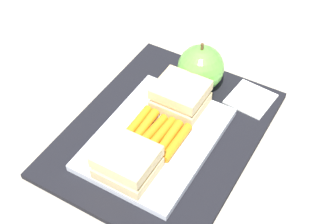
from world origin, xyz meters
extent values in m
plane|color=#B7AD99|center=(0.00, 0.00, 0.00)|extent=(2.40, 2.40, 0.00)
cube|color=black|center=(0.00, 0.00, 0.01)|extent=(0.36, 0.28, 0.01)
cube|color=white|center=(-0.03, 0.00, 0.02)|extent=(0.23, 0.17, 0.01)
cube|color=#DBC189|center=(-0.10, 0.00, 0.03)|extent=(0.07, 0.08, 0.02)
cube|color=beige|center=(-0.10, 0.00, 0.04)|extent=(0.07, 0.07, 0.01)
cube|color=#DBC189|center=(-0.10, 0.00, 0.06)|extent=(0.07, 0.08, 0.02)
cube|color=#DBC189|center=(0.05, 0.00, 0.03)|extent=(0.07, 0.08, 0.02)
cube|color=beige|center=(0.05, 0.00, 0.04)|extent=(0.07, 0.07, 0.01)
cube|color=#DBC189|center=(0.05, 0.00, 0.06)|extent=(0.07, 0.08, 0.02)
cylinder|color=orange|center=(-0.03, -0.04, 0.03)|extent=(0.08, 0.01, 0.01)
cylinder|color=orange|center=(-0.03, -0.02, 0.03)|extent=(0.08, 0.01, 0.02)
cylinder|color=orange|center=(-0.02, -0.01, 0.03)|extent=(0.08, 0.01, 0.02)
cylinder|color=orange|center=(-0.02, 0.01, 0.03)|extent=(0.08, 0.01, 0.02)
cylinder|color=orange|center=(-0.03, 0.02, 0.03)|extent=(0.08, 0.01, 0.02)
cylinder|color=orange|center=(-0.02, 0.04, 0.03)|extent=(0.08, 0.01, 0.02)
sphere|color=#66B742|center=(0.12, 0.00, 0.05)|extent=(0.08, 0.08, 0.08)
cylinder|color=brown|center=(0.12, 0.00, 0.09)|extent=(0.00, 0.01, 0.01)
cube|color=white|center=(0.14, -0.09, 0.01)|extent=(0.08, 0.08, 0.00)
camera|label=1|loc=(-0.42, -0.25, 0.57)|focal=49.75mm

